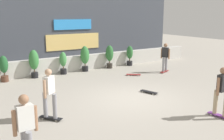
{
  "coord_description": "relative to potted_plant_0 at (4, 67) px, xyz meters",
  "views": [
    {
      "loc": [
        -6.15,
        -8.21,
        3.4
      ],
      "look_at": [
        0.0,
        1.5,
        0.9
      ],
      "focal_mm": 42.32,
      "sensor_mm": 36.0,
      "label": 1
    }
  ],
  "objects": [
    {
      "name": "potted_plant_0",
      "position": [
        0.0,
        0.0,
        0.0
      ],
      "size": [
        0.43,
        0.43,
        1.32
      ],
      "color": "brown",
      "rests_on": "ground"
    },
    {
      "name": "building_backdrop",
      "position": [
        3.83,
        4.45,
        2.51
      ],
      "size": [
        20.0,
        2.08,
        6.5
      ],
      "color": "#424751",
      "rests_on": "ground"
    },
    {
      "name": "skateboard_near_camera",
      "position": [
        4.87,
        -5.39,
        -0.68
      ],
      "size": [
        0.44,
        0.82,
        0.08
      ],
      "color": "black",
      "rests_on": "ground"
    },
    {
      "name": "potted_plant_5",
      "position": [
        7.76,
        0.0,
        -0.02
      ],
      "size": [
        0.41,
        0.41,
        1.3
      ],
      "color": "black",
      "rests_on": "ground"
    },
    {
      "name": "potted_plant_3",
      "position": [
        4.51,
        0.0,
        0.13
      ],
      "size": [
        0.51,
        0.51,
        1.5
      ],
      "color": "black",
      "rests_on": "ground"
    },
    {
      "name": "potted_plant_2",
      "position": [
        3.14,
        0.0,
        -0.06
      ],
      "size": [
        0.39,
        0.39,
        1.26
      ],
      "color": "black",
      "rests_on": "ground"
    },
    {
      "name": "potted_plant_4",
      "position": [
        6.21,
        0.0,
        0.08
      ],
      "size": [
        0.48,
        0.48,
        1.43
      ],
      "color": "#2D2823",
      "rests_on": "ground"
    },
    {
      "name": "skater_foreground",
      "position": [
        5.11,
        -8.71,
        0.2
      ],
      "size": [
        0.56,
        0.82,
        1.7
      ],
      "color": "#72338C",
      "rests_on": "ground"
    },
    {
      "name": "skater_far_right",
      "position": [
        8.29,
        -2.73,
        0.2
      ],
      "size": [
        0.82,
        0.53,
        1.7
      ],
      "color": "maroon",
      "rests_on": "ground"
    },
    {
      "name": "planter_wall",
      "position": [
        3.83,
        0.45,
        -0.29
      ],
      "size": [
        18.0,
        0.4,
        0.9
      ],
      "primitive_type": "cube",
      "color": "beige",
      "rests_on": "ground"
    },
    {
      "name": "skateboard_aside",
      "position": [
        6.27,
        -2.43,
        -0.68
      ],
      "size": [
        0.75,
        0.65,
        0.08
      ],
      "color": "maroon",
      "rests_on": "ground"
    },
    {
      "name": "potted_plant_1",
      "position": [
        1.51,
        0.0,
        0.13
      ],
      "size": [
        0.51,
        0.51,
        1.5
      ],
      "color": "black",
      "rests_on": "ground"
    },
    {
      "name": "skater_mid_plaza",
      "position": [
        0.29,
        -5.91,
        0.2
      ],
      "size": [
        0.64,
        0.76,
        1.7
      ],
      "color": "black",
      "rests_on": "ground"
    },
    {
      "name": "skater_by_wall_right",
      "position": [
        -1.04,
        -8.19,
        0.2
      ],
      "size": [
        0.56,
        0.81,
        1.7
      ],
      "color": "maroon",
      "rests_on": "ground"
    },
    {
      "name": "ground_plane",
      "position": [
        3.83,
        -5.55,
        -0.74
      ],
      "size": [
        48.0,
        48.0,
        0.0
      ],
      "primitive_type": "plane",
      "color": "#A8A093"
    }
  ]
}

